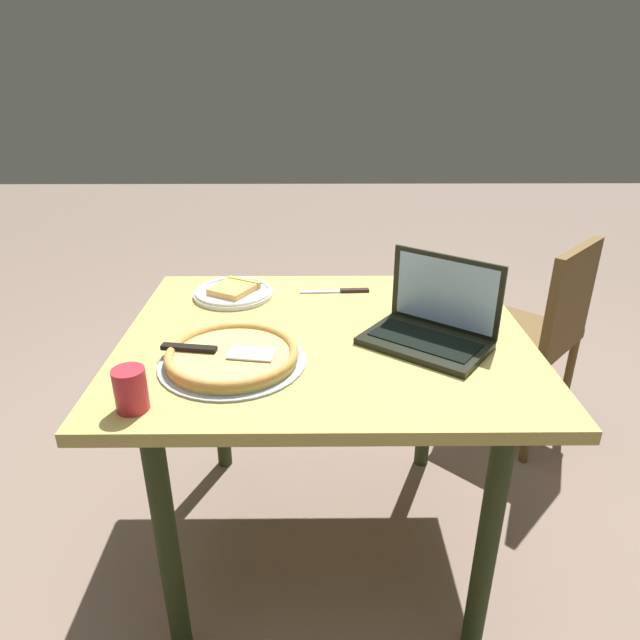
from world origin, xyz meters
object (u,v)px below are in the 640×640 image
(drink_cup, at_px, (131,389))
(laptop, at_px, (432,325))
(pizza_tray, at_px, (232,356))
(chair_near, at_px, (536,328))
(dining_table, at_px, (326,363))
(pizza_plate, at_px, (234,292))
(table_knife, at_px, (342,291))

(drink_cup, bearing_deg, laptop, -155.70)
(pizza_tray, distance_m, chair_near, 1.35)
(drink_cup, bearing_deg, dining_table, -139.07)
(drink_cup, bearing_deg, chair_near, -142.76)
(pizza_plate, xyz_separation_m, table_knife, (-0.35, -0.03, -0.01))
(table_knife, relative_size, drink_cup, 2.34)
(pizza_tray, relative_size, table_knife, 1.62)
(pizza_plate, distance_m, table_knife, 0.35)
(dining_table, bearing_deg, laptop, 170.11)
(laptop, height_order, drink_cup, laptop)
(dining_table, distance_m, drink_cup, 0.58)
(drink_cup, relative_size, chair_near, 0.11)
(dining_table, relative_size, chair_near, 1.31)
(drink_cup, bearing_deg, table_knife, -125.48)
(pizza_plate, bearing_deg, laptop, 150.17)
(laptop, distance_m, chair_near, 0.91)
(drink_cup, xyz_separation_m, chair_near, (-1.26, -0.96, -0.32))
(dining_table, bearing_deg, pizza_plate, -43.78)
(table_knife, xyz_separation_m, drink_cup, (0.48, 0.67, 0.05))
(pizza_tray, distance_m, drink_cup, 0.28)
(pizza_plate, bearing_deg, dining_table, 136.22)
(pizza_tray, xyz_separation_m, table_knife, (-0.29, -0.47, -0.02))
(laptop, bearing_deg, pizza_plate, -29.83)
(table_knife, distance_m, drink_cup, 0.83)
(pizza_plate, height_order, table_knife, pizza_plate)
(laptop, xyz_separation_m, chair_near, (-0.56, -0.64, -0.32))
(dining_table, distance_m, laptop, 0.32)
(laptop, height_order, pizza_plate, laptop)
(pizza_plate, relative_size, chair_near, 0.30)
(table_knife, bearing_deg, chair_near, -159.89)
(laptop, distance_m, pizza_plate, 0.66)
(pizza_plate, bearing_deg, chair_near, -164.44)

